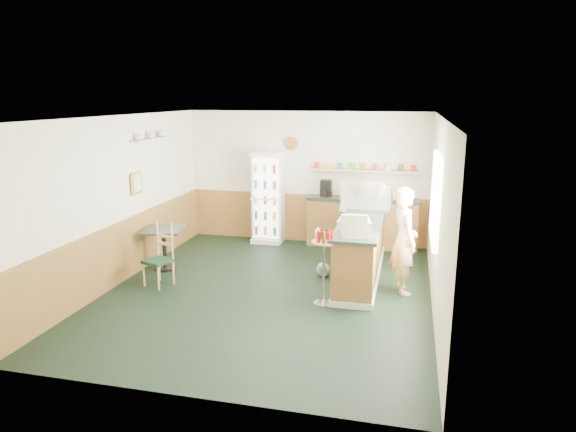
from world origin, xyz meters
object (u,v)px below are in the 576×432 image
(display_case, at_px, (366,196))
(cafe_table, at_px, (164,241))
(condiment_stand, at_px, (324,254))
(cash_register, at_px, (355,227))
(cafe_chair, at_px, (160,252))
(drinks_fridge, at_px, (268,197))
(shopkeeper, at_px, (404,241))

(display_case, bearing_deg, cafe_table, -162.22)
(condiment_stand, distance_m, cafe_table, 3.13)
(cash_register, bearing_deg, display_case, 80.72)
(display_case, distance_m, cash_register, 1.73)
(cafe_table, relative_size, cafe_chair, 0.77)
(cash_register, xyz_separation_m, condiment_stand, (-0.42, -0.26, -0.36))
(drinks_fridge, xyz_separation_m, cafe_chair, (-1.04, -2.82, -0.41))
(display_case, height_order, condiment_stand, display_case)
(shopkeeper, distance_m, condiment_stand, 1.35)
(cash_register, bearing_deg, cafe_table, 160.07)
(shopkeeper, xyz_separation_m, cafe_table, (-4.10, 0.14, -0.31))
(condiment_stand, bearing_deg, cafe_chair, 175.14)
(shopkeeper, bearing_deg, cash_register, 105.18)
(cash_register, height_order, shopkeeper, shopkeeper)
(drinks_fridge, distance_m, cash_register, 3.49)
(drinks_fridge, relative_size, display_case, 2.13)
(drinks_fridge, height_order, cafe_chair, drinks_fridge)
(cafe_chair, bearing_deg, cafe_table, 130.68)
(drinks_fridge, relative_size, shopkeeper, 1.14)
(cafe_table, bearing_deg, shopkeeper, -1.97)
(cash_register, height_order, cafe_chair, cash_register)
(display_case, xyz_separation_m, cafe_table, (-3.40, -1.09, -0.74))
(display_case, relative_size, shopkeeper, 0.53)
(drinks_fridge, xyz_separation_m, display_case, (2.10, -1.06, 0.31))
(condiment_stand, relative_size, cafe_table, 1.42)
(cafe_table, height_order, cafe_chair, cafe_chair)
(cash_register, distance_m, condiment_stand, 0.61)
(drinks_fridge, relative_size, cafe_table, 2.38)
(condiment_stand, bearing_deg, shopkeeper, 34.31)
(condiment_stand, height_order, cafe_table, condiment_stand)
(drinks_fridge, bearing_deg, cash_register, -53.01)
(cash_register, bearing_deg, shopkeeper, 26.16)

